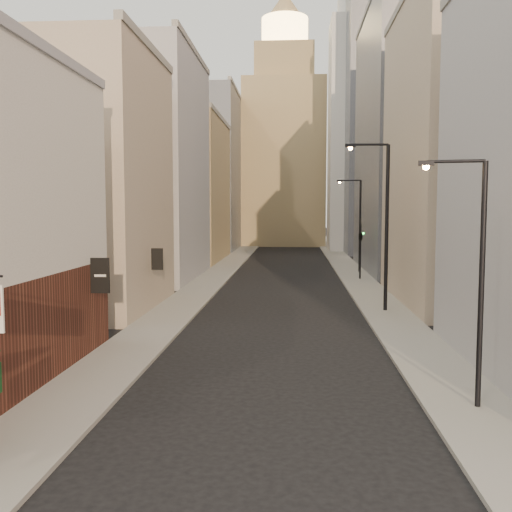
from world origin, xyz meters
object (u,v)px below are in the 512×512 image
Objects in this scene: clock_tower at (284,144)px; white_tower at (356,127)px; streetlamp_near at (475,269)px; streetlamp_mid at (383,217)px; streetlamp_far at (358,220)px; traffic_light_right at (361,238)px.

white_tower is at bearing -51.84° from clock_tower.
clock_tower reaches higher than streetlamp_near.
streetlamp_near is 0.77× the size of streetlamp_mid.
streetlamp_mid reaches higher than streetlamp_near.
streetlamp_mid is 1.12× the size of streetlamp_far.
clock_tower is 47.08m from streetlamp_far.
streetlamp_mid reaches higher than streetlamp_far.
white_tower is 5.23× the size of streetlamp_near.
clock_tower reaches higher than streetlamp_far.
white_tower is 8.30× the size of traffic_light_right.
white_tower is (11.00, -14.00, 0.97)m from clock_tower.
clock_tower reaches higher than white_tower.
traffic_light_right is at bearing 98.65° from streetlamp_near.
streetlamp_far is 1.84× the size of traffic_light_right.
streetlamp_mid is at bearing -94.15° from white_tower.
streetlamp_mid is (-0.28, 17.14, 1.37)m from streetlamp_near.
traffic_light_right is at bearing 85.07° from streetlamp_mid.
white_tower reaches higher than streetlamp_mid.
streetlamp_near is (7.49, -83.22, -13.10)m from clock_tower.
traffic_light_right is (0.24, 33.03, -0.74)m from streetlamp_near.
traffic_light_right is (-0.32, -5.48, -1.47)m from streetlamp_far.
streetlamp_far is at bearing 98.23° from streetlamp_near.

